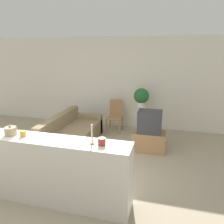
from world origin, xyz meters
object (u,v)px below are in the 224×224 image
at_px(couch, 71,135).
at_px(wooden_chair, 115,114).
at_px(potted_plant, 141,97).
at_px(television, 149,122).
at_px(decorative_bowl, 11,131).

xyz_separation_m(couch, wooden_chair, (0.82, 1.26, 0.23)).
distance_m(couch, potted_plant, 2.16).
height_order(couch, potted_plant, potted_plant).
bearing_deg(wooden_chair, couch, -123.13).
relative_size(television, decorative_bowl, 3.05).
bearing_deg(television, decorative_bowl, -131.26).
relative_size(television, wooden_chair, 0.61).
relative_size(couch, television, 3.56).
distance_m(wooden_chair, decorative_bowl, 3.45).
bearing_deg(potted_plant, wooden_chair, 179.03).
distance_m(television, potted_plant, 1.17).
bearing_deg(potted_plant, television, -72.34).
bearing_deg(wooden_chair, decorative_bowl, -104.65).
distance_m(television, wooden_chair, 1.54).
bearing_deg(decorative_bowl, couch, 89.03).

